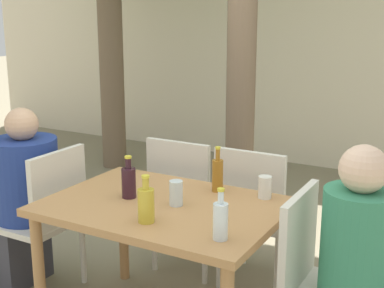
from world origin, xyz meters
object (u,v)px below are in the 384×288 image
at_px(water_bottle_2, 221,220).
at_px(drinking_glass_0, 265,187).
at_px(dining_table_front, 164,220).
at_px(drinking_glass_1, 176,193).
at_px(patio_chair_0, 46,213).
at_px(wine_bottle_0, 129,182).
at_px(oil_cruet_3, 146,204).
at_px(person_seated_0, 18,206).
at_px(patio_chair_2, 187,197).
at_px(patio_chair_3, 255,210).
at_px(patio_chair_1, 321,279).
at_px(amber_bottle_1, 218,174).

height_order(water_bottle_2, drinking_glass_0, water_bottle_2).
bearing_deg(dining_table_front, drinking_glass_1, 7.79).
xyz_separation_m(dining_table_front, patio_chair_0, (-0.83, 0.00, -0.12)).
bearing_deg(patio_chair_0, wine_bottle_0, 88.93).
bearing_deg(drinking_glass_0, oil_cruet_3, -121.83).
xyz_separation_m(person_seated_0, drinking_glass_0, (1.49, 0.33, 0.27)).
xyz_separation_m(patio_chair_0, patio_chair_2, (0.59, 0.66, 0.00)).
bearing_deg(dining_table_front, patio_chair_0, 180.00).
bearing_deg(patio_chair_3, dining_table_front, 69.96).
height_order(dining_table_front, patio_chair_0, patio_chair_0).
bearing_deg(wine_bottle_0, water_bottle_2, -20.28).
bearing_deg(water_bottle_2, dining_table_front, 150.51).
xyz_separation_m(wine_bottle_0, drinking_glass_0, (0.63, 0.34, -0.03)).
distance_m(oil_cruet_3, drinking_glass_0, 0.69).
distance_m(patio_chair_2, person_seated_0, 1.06).
relative_size(water_bottle_2, drinking_glass_1, 1.79).
bearing_deg(wine_bottle_0, drinking_glass_1, 4.38).
relative_size(patio_chair_0, drinking_glass_1, 7.04).
relative_size(patio_chair_0, oil_cruet_3, 3.99).
distance_m(patio_chair_1, water_bottle_2, 0.55).
relative_size(patio_chair_1, water_bottle_2, 3.93).
bearing_deg(dining_table_front, patio_chair_2, 110.04).
xyz_separation_m(wine_bottle_0, drinking_glass_1, (0.28, 0.02, -0.02)).
distance_m(patio_chair_0, person_seated_0, 0.23).
bearing_deg(patio_chair_1, patio_chair_2, 58.45).
xyz_separation_m(dining_table_front, patio_chair_3, (0.24, 0.66, -0.12)).
relative_size(patio_chair_1, person_seated_0, 0.80).
xyz_separation_m(patio_chair_3, person_seated_0, (-1.31, -0.66, -0.00)).
xyz_separation_m(patio_chair_1, amber_bottle_1, (-0.68, 0.31, 0.31)).
relative_size(patio_chair_2, wine_bottle_0, 4.00).
bearing_deg(patio_chair_3, drinking_glass_1, 75.30).
relative_size(patio_chair_0, amber_bottle_1, 3.63).
bearing_deg(patio_chair_0, patio_chair_2, 138.03).
height_order(patio_chair_1, water_bottle_2, water_bottle_2).
xyz_separation_m(patio_chair_0, drinking_glass_1, (0.90, 0.01, 0.28)).
relative_size(water_bottle_2, drinking_glass_0, 1.95).
bearing_deg(oil_cruet_3, wine_bottle_0, 138.68).
xyz_separation_m(person_seated_0, water_bottle_2, (1.52, -0.26, 0.30)).
xyz_separation_m(amber_bottle_1, oil_cruet_3, (-0.09, -0.56, -0.01)).
bearing_deg(person_seated_0, drinking_glass_0, 102.56).
distance_m(patio_chair_2, drinking_glass_1, 0.77).
bearing_deg(oil_cruet_3, drinking_glass_0, 58.17).
bearing_deg(amber_bottle_1, wine_bottle_0, -138.77).
height_order(wine_bottle_0, oil_cruet_3, same).
relative_size(dining_table_front, patio_chair_0, 1.32).
bearing_deg(wine_bottle_0, patio_chair_2, 92.77).
relative_size(dining_table_front, patio_chair_3, 1.32).
bearing_deg(patio_chair_0, patio_chair_3, 121.55).
height_order(wine_bottle_0, drinking_glass_0, wine_bottle_0).
distance_m(patio_chair_3, water_bottle_2, 0.99).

